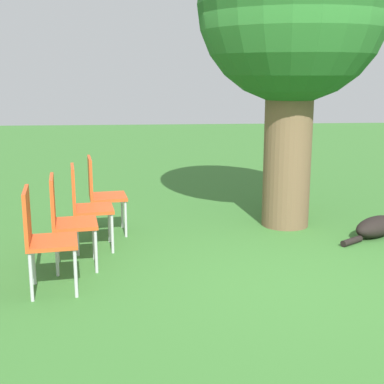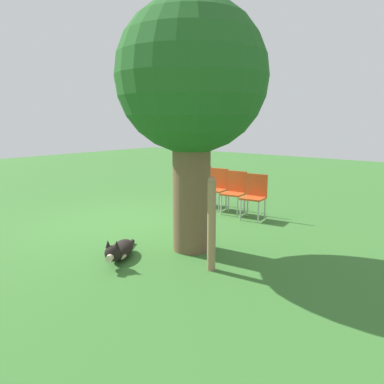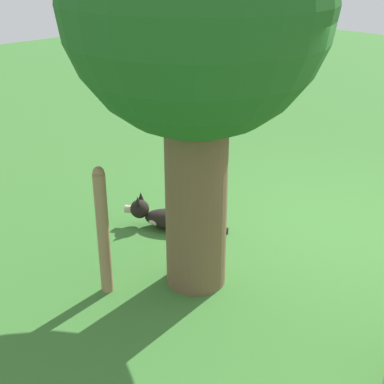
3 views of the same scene
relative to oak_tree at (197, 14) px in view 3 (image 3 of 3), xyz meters
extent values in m
plane|color=#38702D|center=(-0.32, -1.47, -2.52)|extent=(30.00, 30.00, 0.00)
cylinder|color=brown|center=(0.00, 0.00, -1.52)|extent=(0.58, 0.58, 2.01)
sphere|color=#235B23|center=(0.00, 0.00, 0.09)|extent=(2.22, 2.22, 2.22)
ellipsoid|color=black|center=(0.94, -0.56, -2.41)|extent=(0.75, 0.64, 0.24)
ellipsoid|color=#C6B293|center=(1.10, -0.46, -2.42)|extent=(0.34, 0.35, 0.14)
sphere|color=black|center=(1.28, -0.33, -2.31)|extent=(0.31, 0.31, 0.22)
cylinder|color=#C6B293|center=(1.39, -0.26, -2.33)|extent=(0.14, 0.13, 0.09)
cone|color=black|center=(1.25, -0.28, -2.18)|extent=(0.07, 0.07, 0.10)
cone|color=black|center=(1.31, -0.38, -2.18)|extent=(0.07, 0.07, 0.10)
cylinder|color=black|center=(0.54, -0.83, -2.49)|extent=(0.30, 0.24, 0.07)
cylinder|color=#937551|center=(0.47, 0.73, -1.92)|extent=(0.11, 0.11, 1.21)
sphere|color=#937551|center=(0.47, 0.73, -1.29)|extent=(0.10, 0.10, 0.10)
camera|label=1|loc=(-1.69, -6.32, -0.67)|focal=50.00mm
camera|label=2|loc=(4.31, 3.59, -0.52)|focal=35.00mm
camera|label=3|loc=(-3.18, 3.13, 0.48)|focal=50.00mm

